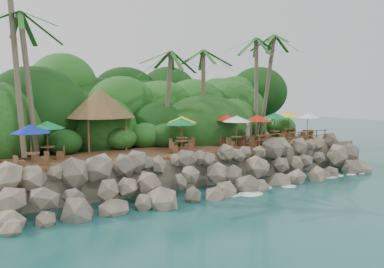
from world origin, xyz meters
TOP-DOWN VIEW (x-y plane):
  - ground at (0.00, 0.00)m, footprint 140.00×140.00m
  - land_base at (0.00, 16.00)m, footprint 32.00×25.20m
  - jungle_hill at (0.00, 23.50)m, footprint 44.80×28.00m
  - seawall at (0.00, 2.00)m, footprint 29.00×4.00m
  - terrace at (0.00, 6.00)m, footprint 26.00×5.00m
  - jungle_foliage at (0.00, 15.00)m, footprint 44.00×16.00m
  - foam_line at (0.00, 0.30)m, footprint 25.20×0.80m
  - palms at (-0.23, 8.73)m, footprint 27.91×6.97m
  - palapa at (-5.99, 9.25)m, footprint 5.13×5.13m
  - dining_clusters at (1.98, 5.67)m, footprint 25.87×4.92m
  - railing at (8.54, 3.65)m, footprint 8.30×0.10m
  - waiter at (5.07, 5.46)m, footprint 0.70×0.51m

SIDE VIEW (x-z plane):
  - ground at x=0.00m, z-range 0.00..0.00m
  - jungle_hill at x=0.00m, z-range -7.70..7.70m
  - jungle_foliage at x=0.00m, z-range -6.00..6.00m
  - foam_line at x=0.00m, z-range 0.00..0.06m
  - land_base at x=0.00m, z-range 0.00..2.10m
  - seawall at x=0.00m, z-range 0.00..2.30m
  - terrace at x=0.00m, z-range 2.10..2.30m
  - railing at x=8.54m, z-range 2.41..3.41m
  - waiter at x=5.07m, z-range 2.30..4.09m
  - dining_clusters at x=1.98m, z-range 3.11..5.57m
  - palapa at x=-5.99m, z-range 3.49..8.09m
  - palms at x=-0.23m, z-range 4.43..18.88m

